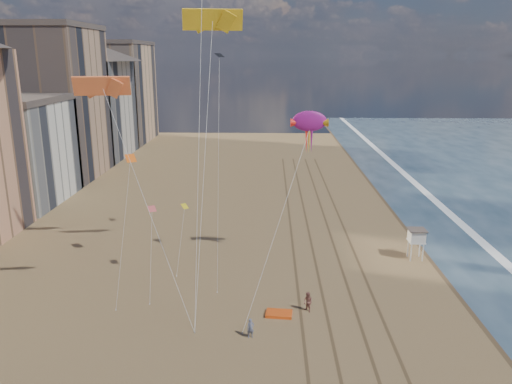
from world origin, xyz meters
TOP-DOWN VIEW (x-y plane):
  - wet_sand at (19.00, 40.00)m, footprint 260.00×260.00m
  - foam at (23.20, 40.00)m, footprint 260.00×260.00m
  - tracks at (2.55, 30.00)m, footprint 7.68×120.00m
  - buildings at (-45.73, 65.59)m, footprint 34.72×131.35m
  - lifeguard_stand at (13.01, 31.37)m, footprint 2.04×2.04m
  - grounded_kite at (-3.21, 17.66)m, footprint 2.54×1.76m
  - show_kite at (-0.02, 29.02)m, footprint 5.24×7.77m
  - kite_flyer_a at (-5.69, 13.82)m, footprint 0.72×0.58m
  - kite_flyer_b at (-0.51, 18.41)m, footprint 1.18×1.19m
  - small_kites at (-15.49, 29.72)m, footprint 10.78×9.46m

SIDE VIEW (x-z plane):
  - wet_sand at x=19.00m, z-range 0.00..0.00m
  - foam at x=23.20m, z-range 0.00..0.00m
  - tracks at x=2.55m, z-range 0.00..0.01m
  - grounded_kite at x=-3.21m, z-range 0.00..0.27m
  - kite_flyer_a at x=-5.69m, z-range 0.00..1.72m
  - kite_flyer_b at x=-0.51m, z-range 0.00..1.93m
  - lifeguard_stand at x=13.01m, z-range 1.00..4.67m
  - small_kites at x=-15.49m, z-range 3.85..21.98m
  - buildings at x=-45.73m, z-range -0.95..28.05m
  - show_kite at x=-0.02m, z-range 5.28..27.58m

